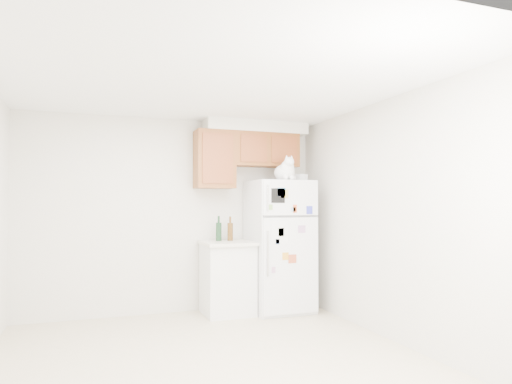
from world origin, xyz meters
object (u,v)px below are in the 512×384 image
cat (286,171)px  storage_box_front (301,178)px  bottle_amber (230,229)px  storage_box_back (284,178)px  bottle_green (219,228)px  refrigerator (280,246)px  base_counter (227,277)px

cat → storage_box_front: cat is taller
storage_box_front → bottle_amber: (-0.90, 0.24, -0.67)m
storage_box_back → bottle_green: size_ratio=0.56×
cat → refrigerator: bearing=90.2°
refrigerator → cat: bearing=-89.8°
base_counter → storage_box_front: storage_box_front is taller
refrigerator → base_counter: 0.79m
cat → base_counter: bearing=158.5°
storage_box_front → bottle_amber: storage_box_front is taller
refrigerator → storage_box_front: size_ratio=11.33×
base_counter → storage_box_back: (0.81, 0.03, 1.29)m
storage_box_back → bottle_green: bearing=170.0°
base_counter → bottle_amber: (0.07, 0.10, 0.61)m
refrigerator → base_counter: bearing=173.9°
cat → storage_box_back: size_ratio=2.48×
storage_box_back → storage_box_front: storage_box_back is taller
base_counter → cat: (0.69, -0.27, 1.35)m
refrigerator → base_counter: (-0.69, 0.07, -0.39)m
bottle_amber → storage_box_back: bearing=-5.1°
refrigerator → storage_box_back: (0.12, 0.11, 0.90)m
base_counter → storage_box_back: size_ratio=5.11×
refrigerator → bottle_green: size_ratio=5.28×
storage_box_back → bottle_amber: size_ratio=0.57×
cat → bottle_green: cat is taller
cat → storage_box_back: 0.33m
refrigerator → base_counter: refrigerator is taller
cat → bottle_amber: bearing=149.2°
storage_box_back → cat: bearing=-116.3°
base_counter → bottle_amber: bottle_amber is taller
storage_box_back → bottle_green: (-0.89, 0.08, -0.67)m
refrigerator → bottle_amber: size_ratio=5.40×
cat → bottle_green: bearing=153.9°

